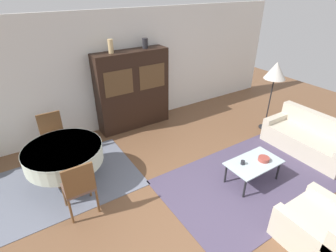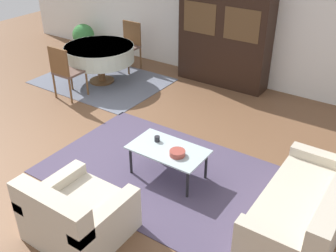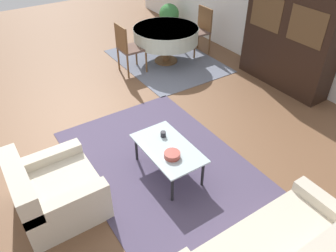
{
  "view_description": "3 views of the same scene",
  "coord_description": "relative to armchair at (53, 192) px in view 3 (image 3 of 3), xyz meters",
  "views": [
    {
      "loc": [
        -1.99,
        -2.01,
        3.2
      ],
      "look_at": [
        0.2,
        1.4,
        0.95
      ],
      "focal_mm": 28.0,
      "sensor_mm": 36.0,
      "label": 1
    },
    {
      "loc": [
        3.59,
        -3.11,
        3.13
      ],
      "look_at": [
        1.28,
        0.29,
        0.75
      ],
      "focal_mm": 42.0,
      "sensor_mm": 36.0,
      "label": 2
    },
    {
      "loc": [
        3.86,
        -1.41,
        3.05
      ],
      "look_at": [
        1.28,
        0.29,
        0.75
      ],
      "focal_mm": 35.0,
      "sensor_mm": 36.0,
      "label": 3
    }
  ],
  "objects": [
    {
      "name": "dining_table",
      "position": [
        -2.58,
        3.18,
        0.31
      ],
      "size": [
        1.32,
        1.32,
        0.72
      ],
      "color": "brown",
      "rests_on": "dining_rug"
    },
    {
      "name": "coffee_table",
      "position": [
        0.2,
        1.4,
        0.1
      ],
      "size": [
        0.98,
        0.57,
        0.41
      ],
      "color": "black",
      "rests_on": "area_rug"
    },
    {
      "name": "display_cabinet",
      "position": [
        -0.62,
        4.47,
        0.65
      ],
      "size": [
        1.74,
        0.45,
        1.86
      ],
      "color": "black",
      "rests_on": "ground_plane"
    },
    {
      "name": "potted_plant",
      "position": [
        -4.12,
        4.28,
        0.08
      ],
      "size": [
        0.5,
        0.5,
        0.65
      ],
      "color": "#4C4C51",
      "rests_on": "ground_plane"
    },
    {
      "name": "armchair",
      "position": [
        0.0,
        0.0,
        0.0
      ],
      "size": [
        0.95,
        0.88,
        0.75
      ],
      "color": "beige",
      "rests_on": "ground_plane"
    },
    {
      "name": "wall_back",
      "position": [
        -1.08,
        4.74,
        1.07
      ],
      "size": [
        10.0,
        0.06,
        2.7
      ],
      "color": "white",
      "rests_on": "ground_plane"
    },
    {
      "name": "dining_chair_far",
      "position": [
        -2.58,
        4.06,
        0.28
      ],
      "size": [
        0.44,
        0.44,
        0.96
      ],
      "rotation": [
        0.0,
        0.0,
        3.14
      ],
      "color": "brown",
      "rests_on": "dining_rug"
    },
    {
      "name": "area_rug",
      "position": [
        0.12,
        1.4,
        -0.27
      ],
      "size": [
        3.06,
        2.02,
        0.01
      ],
      "color": "#4C425B",
      "rests_on": "ground_plane"
    },
    {
      "name": "dining_rug",
      "position": [
        -2.59,
        3.21,
        -0.27
      ],
      "size": [
        2.41,
        1.81,
        0.01
      ],
      "color": "slate",
      "rests_on": "ground_plane"
    },
    {
      "name": "cup",
      "position": [
        -0.01,
        1.47,
        0.18
      ],
      "size": [
        0.07,
        0.07,
        0.07
      ],
      "color": "#232328",
      "rests_on": "coffee_table"
    },
    {
      "name": "dining_chair_near",
      "position": [
        -2.58,
        2.3,
        0.28
      ],
      "size": [
        0.44,
        0.44,
        0.96
      ],
      "color": "brown",
      "rests_on": "dining_rug"
    },
    {
      "name": "bowl",
      "position": [
        0.38,
        1.34,
        0.18
      ],
      "size": [
        0.19,
        0.19,
        0.07
      ],
      "color": "#9E4238",
      "rests_on": "coffee_table"
    },
    {
      "name": "ground_plane",
      "position": [
        -1.08,
        1.11,
        -0.28
      ],
      "size": [
        14.0,
        14.0,
        0.0
      ],
      "primitive_type": "plane",
      "color": "brown"
    }
  ]
}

